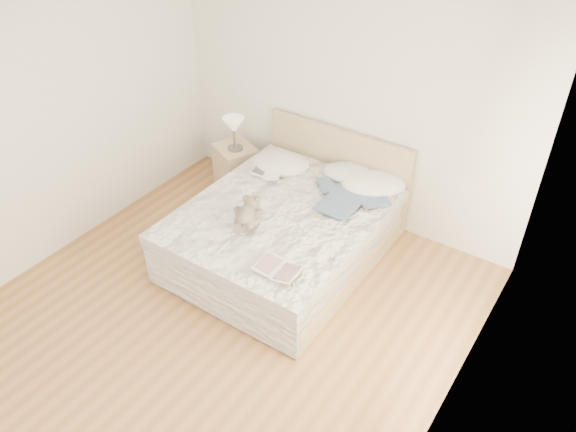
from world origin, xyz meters
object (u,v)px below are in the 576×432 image
object	(u,v)px
nightstand	(236,168)
childrens_book	(278,269)
bed	(286,231)
photo_book	(267,173)
teddy_bear	(246,221)
table_lamp	(234,127)

from	to	relation	value
nightstand	childrens_book	distance (m)	2.26
bed	photo_book	world-z (taller)	bed
bed	teddy_bear	distance (m)	0.59
nightstand	photo_book	size ratio (longest dim) A/B	1.64
nightstand	teddy_bear	xyz separation A→B (m)	(1.05, -1.15, 0.37)
childrens_book	nightstand	bearing A→B (deg)	133.64
childrens_book	teddy_bear	xyz separation A→B (m)	(-0.61, 0.36, 0.02)
bed	childrens_book	bearing A→B (deg)	-60.15
table_lamp	teddy_bear	world-z (taller)	table_lamp
photo_book	teddy_bear	xyz separation A→B (m)	(0.35, -0.82, 0.02)
bed	teddy_bear	size ratio (longest dim) A/B	6.16
table_lamp	photo_book	bearing A→B (deg)	-24.51
bed	photo_book	size ratio (longest dim) A/B	6.27
nightstand	photo_book	distance (m)	0.85
bed	table_lamp	bearing A→B (deg)	150.32
childrens_book	teddy_bear	bearing A→B (deg)	145.58
bed	teddy_bear	bearing A→B (deg)	-106.71
photo_book	childrens_book	xyz separation A→B (m)	(0.96, -1.17, 0.00)
childrens_book	teddy_bear	distance (m)	0.70
nightstand	table_lamp	xyz separation A→B (m)	(0.03, -0.03, 0.56)
photo_book	teddy_bear	world-z (taller)	teddy_bear
photo_book	teddy_bear	distance (m)	0.89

